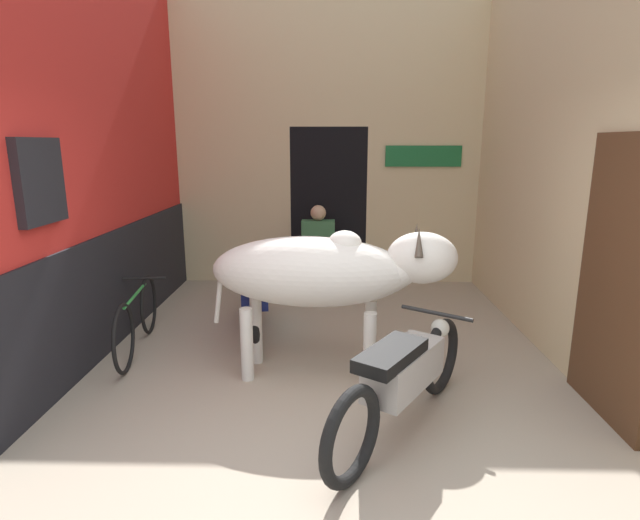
{
  "coord_description": "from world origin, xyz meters",
  "views": [
    {
      "loc": [
        0.07,
        -2.71,
        2.02
      ],
      "look_at": [
        -0.05,
        2.02,
        0.91
      ],
      "focal_mm": 28.0,
      "sensor_mm": 36.0,
      "label": 1
    }
  ],
  "objects": [
    {
      "name": "wall_back_with_doorway",
      "position": [
        0.01,
        4.75,
        1.74
      ],
      "size": [
        4.31,
        0.93,
        4.15
      ],
      "color": "beige",
      "rests_on": "ground_plane"
    },
    {
      "name": "motorcycle_far",
      "position": [
        -0.79,
        2.58,
        0.41
      ],
      "size": [
        0.6,
        2.02,
        0.72
      ],
      "color": "black",
      "rests_on": "ground_plane"
    },
    {
      "name": "plastic_stool",
      "position": [
        -0.42,
        4.02,
        0.24
      ],
      "size": [
        0.37,
        0.37,
        0.45
      ],
      "color": "#DB6093",
      "rests_on": "ground_plane"
    },
    {
      "name": "bicycle",
      "position": [
        -1.85,
        1.9,
        0.33
      ],
      "size": [
        0.44,
        1.61,
        0.65
      ],
      "color": "black",
      "rests_on": "ground_plane"
    },
    {
      "name": "cow",
      "position": [
        0.01,
        1.42,
        0.95
      ],
      "size": [
        2.13,
        0.78,
        1.38
      ],
      "color": "silver",
      "rests_on": "ground_plane"
    },
    {
      "name": "shopkeeper_seated",
      "position": [
        -0.12,
        3.95,
        0.63
      ],
      "size": [
        0.45,
        0.33,
        1.2
      ],
      "color": "brown",
      "rests_on": "ground_plane"
    },
    {
      "name": "wall_right_with_door",
      "position": [
        2.24,
        2.2,
        2.04
      ],
      "size": [
        0.22,
        4.5,
        4.15
      ],
      "color": "beige",
      "rests_on": "ground_plane"
    },
    {
      "name": "wall_left_shopfront",
      "position": [
        -2.24,
        2.24,
        2.01
      ],
      "size": [
        0.25,
        4.5,
        4.15
      ],
      "color": "red",
      "rests_on": "ground_plane"
    },
    {
      "name": "ground_plane",
      "position": [
        0.0,
        0.0,
        0.0
      ],
      "size": [
        30.0,
        30.0,
        0.0
      ],
      "primitive_type": "plane",
      "color": "tan"
    },
    {
      "name": "motorcycle_near",
      "position": [
        0.58,
        0.52,
        0.43
      ],
      "size": [
        1.19,
        1.73,
        0.75
      ],
      "color": "black",
      "rests_on": "ground_plane"
    }
  ]
}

